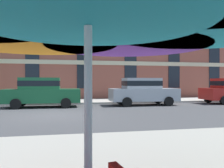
% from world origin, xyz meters
% --- Properties ---
extents(ground_plane, '(120.00, 120.00, 0.00)m').
position_xyz_m(ground_plane, '(0.00, 0.00, 0.00)').
color(ground_plane, '#424244').
extents(sidewalk_far, '(56.00, 3.60, 0.12)m').
position_xyz_m(sidewalk_far, '(0.00, 6.80, 0.06)').
color(sidewalk_far, '#B2ADA3').
rests_on(sidewalk_far, ground).
extents(apartment_building, '(41.69, 12.08, 19.20)m').
position_xyz_m(apartment_building, '(-0.00, 14.99, 9.60)').
color(apartment_building, '#934C3D').
rests_on(apartment_building, ground).
extents(sedan_green, '(4.40, 1.98, 1.78)m').
position_xyz_m(sedan_green, '(-0.79, 3.70, 0.95)').
color(sedan_green, '#195933').
rests_on(sedan_green, ground).
extents(sedan_silver, '(4.40, 1.98, 1.78)m').
position_xyz_m(sedan_silver, '(5.58, 3.70, 0.95)').
color(sedan_silver, '#A8AAB2').
rests_on(sedan_silver, ground).
extents(patio_umbrella, '(4.04, 3.76, 2.34)m').
position_xyz_m(patio_umbrella, '(0.81, -9.00, 2.08)').
color(patio_umbrella, silver).
rests_on(patio_umbrella, ground).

